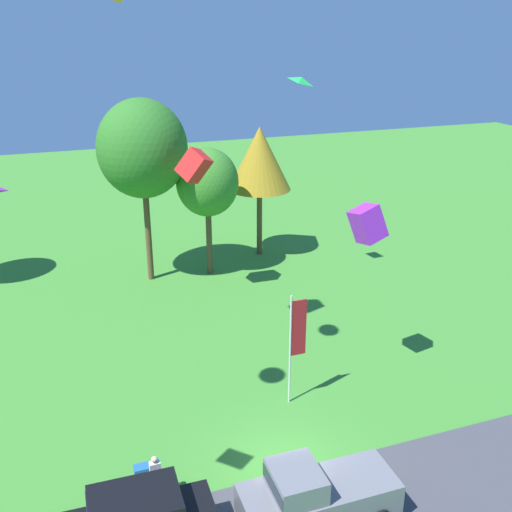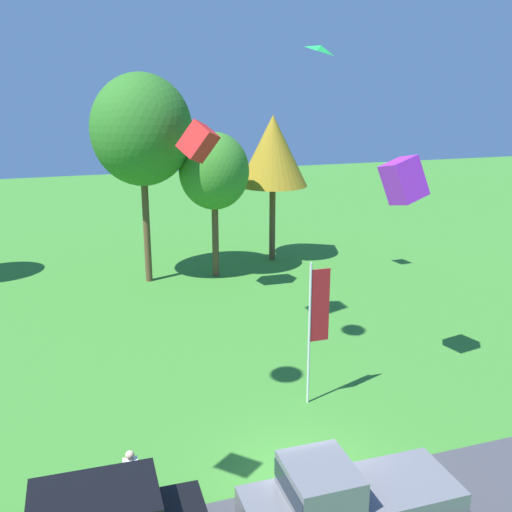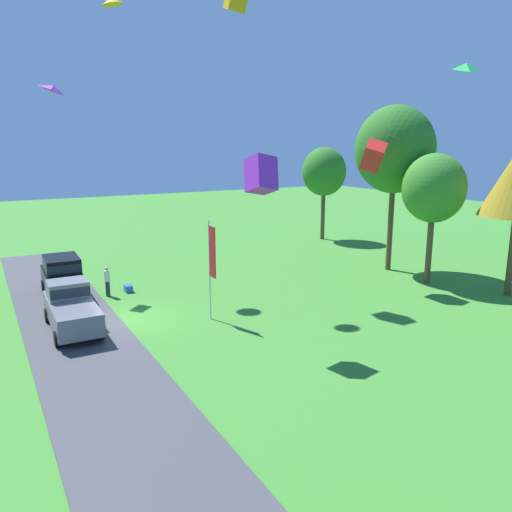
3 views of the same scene
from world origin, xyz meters
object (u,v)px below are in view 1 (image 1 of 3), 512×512
Objects in this scene: kite_box_trailing_tail at (368,224)px; tree_right_of_center at (142,149)px; cooler_box at (142,471)px; flag_banner at (296,335)px; kite_diamond_high_right at (302,80)px; tree_lone_near at (260,159)px; kite_box_low_drifter at (194,166)px; tree_far_left at (207,183)px; car_pickup_near_entrance at (313,494)px; person_watching_sky at (156,477)px.

tree_right_of_center is at bearing 115.63° from kite_box_trailing_tail.
cooler_box is (-3.46, -16.93, -7.82)m from tree_right_of_center.
flag_banner is 14.73m from kite_diamond_high_right.
tree_right_of_center reaches higher than tree_lone_near.
flag_banner is 7.69m from cooler_box.
flag_banner is at bearing -83.62° from kite_box_low_drifter.
kite_box_trailing_tail is (-1.06, -15.60, 0.66)m from tree_lone_near.
tree_lone_near is 15.65m from kite_box_trailing_tail.
kite_diamond_high_right is 7.31m from kite_box_low_drifter.
kite_diamond_high_right is (0.34, -5.55, 5.36)m from tree_lone_near.
tree_far_left is 5.69× the size of kite_box_trailing_tail.
cooler_box is at bearing -131.33° from kite_diamond_high_right.
kite_box_low_drifter reaches higher than car_pickup_near_entrance.
car_pickup_near_entrance is 21.98m from tree_right_of_center.
tree_lone_near is at bearing 26.36° from tree_far_left.
tree_right_of_center reaches higher than cooler_box.
person_watching_sky is 12.45m from kite_box_trailing_tail.
kite_box_trailing_tail is 11.18m from kite_diamond_high_right.
tree_far_left is (2.41, 20.54, 4.69)m from car_pickup_near_entrance.
tree_far_left is 0.92× the size of tree_lone_near.
flag_banner is at bearing 28.52° from person_watching_sky.
cooler_box is 0.37× the size of kite_box_low_drifter.
kite_box_low_drifter is (-5.66, -5.42, 1.19)m from tree_lone_near.
kite_diamond_high_right reaches higher than person_watching_sky.
cooler_box is (-4.72, 3.89, -0.91)m from car_pickup_near_entrance.
tree_lone_near is at bearing 74.84° from flag_banner.
car_pickup_near_entrance is 8.97× the size of cooler_box.
tree_far_left is 1.61× the size of flag_banner.
tree_right_of_center is 4.30m from tree_far_left.
kite_box_trailing_tail is at bearing 12.71° from flag_banner.
person_watching_sky is 19.76m from tree_far_left.
kite_box_trailing_tail is (5.40, 6.94, 6.08)m from car_pickup_near_entrance.
kite_box_trailing_tail reaches higher than flag_banner.
kite_diamond_high_right is (4.39, -3.55, 6.09)m from tree_far_left.
tree_right_of_center is 1.26× the size of tree_lone_near.
kite_box_low_drifter reaches higher than flag_banner.
tree_lone_near reaches higher than tree_far_left.
kite_box_trailing_tail is 0.91× the size of kite_box_low_drifter.
cooler_box is at bearing -161.26° from flag_banner.
kite_diamond_high_right is at bearing -86.47° from tree_lone_near.
tree_far_left reaches higher than cooler_box.
kite_box_low_drifter is at bearing 87.34° from car_pickup_near_entrance.
car_pickup_near_entrance is 2.94× the size of person_watching_sky.
kite_diamond_high_right is at bearing -38.96° from tree_far_left.
car_pickup_near_entrance is at bearing -96.69° from tree_far_left.
car_pickup_near_entrance is at bearing -108.11° from flag_banner.
kite_diamond_high_right is (6.80, 16.99, 10.78)m from car_pickup_near_entrance.
tree_far_left is at bearing 69.02° from person_watching_sky.
tree_lone_near reaches higher than cooler_box.
person_watching_sky is 1.23× the size of kite_box_trailing_tail.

